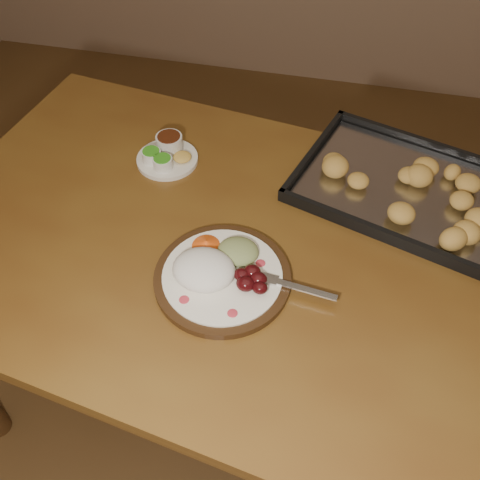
# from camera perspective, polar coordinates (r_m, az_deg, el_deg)

# --- Properties ---
(ground) EXTENTS (4.00, 4.00, 0.00)m
(ground) POSITION_cam_1_polar(r_m,az_deg,el_deg) (1.77, 2.75, -19.68)
(ground) COLOR brown
(ground) RESTS_ON ground
(dining_table) EXTENTS (1.62, 1.12, 0.75)m
(dining_table) POSITION_cam_1_polar(r_m,az_deg,el_deg) (1.25, 0.91, -3.52)
(dining_table) COLOR brown
(dining_table) RESTS_ON ground
(dinner_plate) EXTENTS (0.38, 0.28, 0.07)m
(dinner_plate) POSITION_cam_1_polar(r_m,az_deg,el_deg) (1.11, -2.17, -3.47)
(dinner_plate) COLOR #301C0D
(dinner_plate) RESTS_ON dining_table
(condiment_saucer) EXTENTS (0.16, 0.16, 0.05)m
(condiment_saucer) POSITION_cam_1_polar(r_m,az_deg,el_deg) (1.38, -7.85, 9.07)
(condiment_saucer) COLOR silver
(condiment_saucer) RESTS_ON dining_table
(baking_tray) EXTENTS (0.58, 0.50, 0.05)m
(baking_tray) POSITION_cam_1_polar(r_m,az_deg,el_deg) (1.35, 17.09, 5.60)
(baking_tray) COLOR black
(baking_tray) RESTS_ON dining_table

